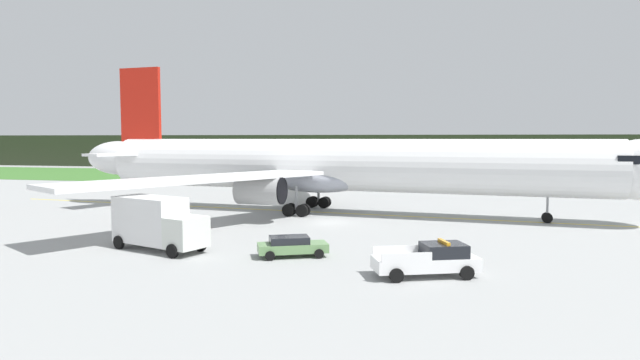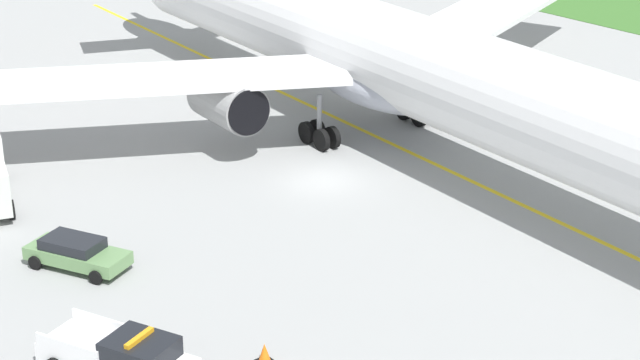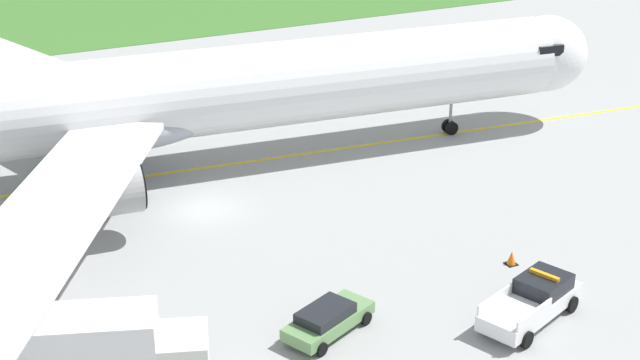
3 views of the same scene
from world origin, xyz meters
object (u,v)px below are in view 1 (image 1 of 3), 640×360
Objects in this scene: ops_pickup_truck at (430,260)px; airliner at (335,166)px; staff_car at (292,246)px; catering_truck at (157,222)px; apron_cone at (468,255)px.

airliner is at bearing 113.36° from ops_pickup_truck.
airliner is 12.72× the size of staff_car.
catering_truck reaches higher than ops_pickup_truck.
catering_truck is 1.57× the size of staff_car.
staff_car is (-8.61, 2.94, -0.20)m from ops_pickup_truck.
ops_pickup_truck reaches higher than staff_car.
apron_cone is (2.22, 4.42, -0.56)m from ops_pickup_truck.
ops_pickup_truck is (9.91, -22.94, -3.82)m from airliner.
staff_car is (9.34, 0.05, -1.16)m from catering_truck.
ops_pickup_truck is 8.43× the size of apron_cone.
staff_car is at bearing 161.13° from ops_pickup_truck.
catering_truck is at bearing -175.66° from apron_cone.
airliner is 9.96× the size of ops_pickup_truck.
airliner is 25.28m from ops_pickup_truck.
apron_cone is (20.18, 1.53, -1.51)m from catering_truck.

